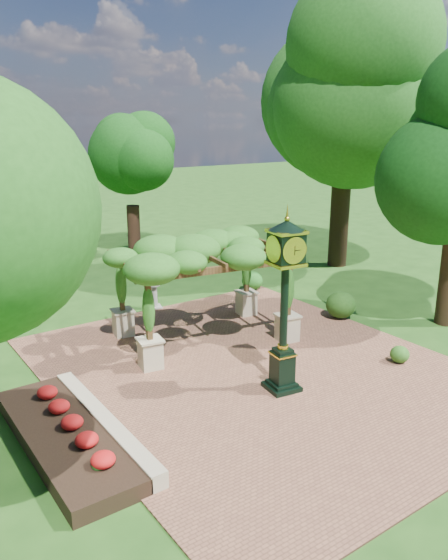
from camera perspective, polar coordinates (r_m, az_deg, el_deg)
ground at (r=14.37m, az=5.88°, el=-10.76°), size 120.00×120.00×0.00m
brick_plaza at (r=15.04m, az=3.35°, el=-9.32°), size 10.00×12.00×0.04m
border_wall at (r=12.50m, az=-12.39°, el=-14.46°), size 0.35×5.00×0.40m
flower_bed at (r=12.26m, az=-16.38°, el=-15.56°), size 1.50×5.00×0.36m
pedestal_clock at (r=13.07m, az=6.37°, el=-1.14°), size 0.98×0.98×4.38m
pergola at (r=16.27m, az=-2.16°, el=2.46°), size 5.52×3.95×3.20m
sundial at (r=19.78m, az=-7.34°, el=-1.86°), size 0.62×0.62×0.91m
shrub_front at (r=16.06m, az=17.88°, el=-7.39°), size 0.67×0.67×0.48m
shrub_mid at (r=19.01m, az=12.10°, el=-2.56°), size 1.06×1.06×0.91m
shrub_back at (r=21.71m, az=2.97°, el=-0.06°), size 0.84×0.84×0.75m
tree_north at (r=27.20m, az=-9.71°, el=11.71°), size 3.59×3.59×6.50m
tree_east_far at (r=25.44m, az=12.79°, el=19.48°), size 6.36×6.36×11.77m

